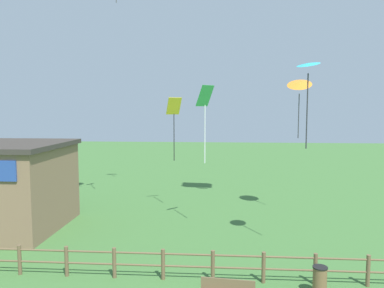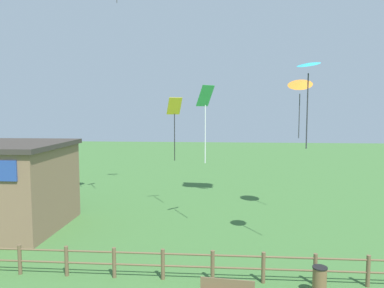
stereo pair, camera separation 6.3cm
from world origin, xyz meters
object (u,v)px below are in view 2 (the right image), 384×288
at_px(trash_bin, 320,281).
at_px(kite_cyan_delta, 308,69).
at_px(kite_yellow_diamond, 174,115).
at_px(kite_green_diamond, 205,107).
at_px(kite_orange_delta, 300,85).

distance_m(trash_bin, kite_cyan_delta, 7.88).
height_order(kite_yellow_diamond, kite_cyan_delta, kite_cyan_delta).
bearing_deg(kite_green_diamond, kite_orange_delta, 27.54).
xyz_separation_m(trash_bin, kite_cyan_delta, (0.18, 3.28, 7.16)).
bearing_deg(trash_bin, kite_orange_delta, 83.35).
bearing_deg(kite_orange_delta, kite_yellow_diamond, 173.39).
relative_size(kite_yellow_diamond, kite_orange_delta, 1.11).
bearing_deg(kite_green_diamond, kite_yellow_diamond, 119.54).
bearing_deg(kite_cyan_delta, kite_orange_delta, 81.43).
height_order(kite_yellow_diamond, kite_green_diamond, kite_green_diamond).
xyz_separation_m(kite_yellow_diamond, kite_green_diamond, (1.97, -3.48, 0.45)).
distance_m(kite_yellow_diamond, kite_cyan_delta, 9.31).
bearing_deg(kite_green_diamond, trash_bin, -58.21).
height_order(trash_bin, kite_yellow_diamond, kite_yellow_diamond).
height_order(kite_cyan_delta, kite_green_diamond, kite_cyan_delta).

